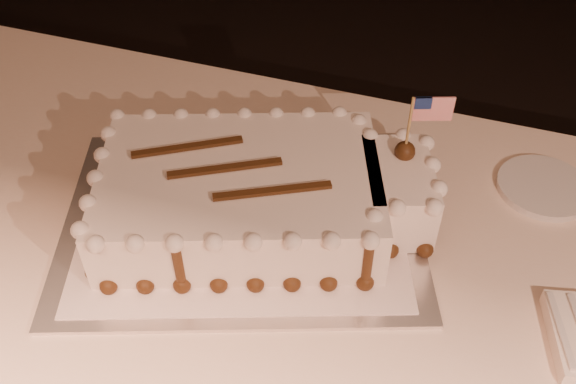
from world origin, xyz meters
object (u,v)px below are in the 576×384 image
(banquet_table, at_px, (335,365))
(sheet_cake, at_px, (260,194))
(side_plate, at_px, (544,187))
(cake_board, at_px, (242,220))

(banquet_table, bearing_deg, sheet_cake, -177.75)
(sheet_cake, relative_size, side_plate, 3.59)
(side_plate, bearing_deg, banquet_table, -142.62)
(cake_board, relative_size, side_plate, 3.64)
(banquet_table, height_order, side_plate, side_plate)
(sheet_cake, bearing_deg, banquet_table, 2.25)
(cake_board, xyz_separation_m, sheet_cake, (0.03, 0.01, 0.06))
(banquet_table, relative_size, sheet_cake, 4.18)
(cake_board, bearing_deg, side_plate, 7.30)
(banquet_table, relative_size, side_plate, 15.01)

